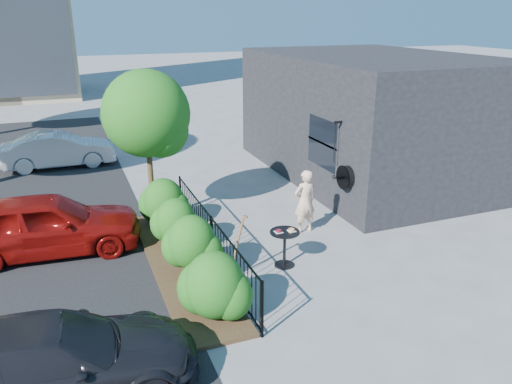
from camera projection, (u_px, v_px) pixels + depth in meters
name	position (u px, v px, depth m)	size (l,w,h in m)	color
ground	(274.00, 250.00, 11.75)	(120.00, 120.00, 0.00)	gray
shop_building	(371.00, 115.00, 16.89)	(6.22, 9.00, 4.00)	black
fence	(212.00, 238.00, 11.05)	(0.05, 6.05, 1.10)	black
planting_bed	(182.00, 265.00, 10.98)	(1.30, 6.00, 0.08)	#382616
shrubs	(184.00, 235.00, 10.88)	(1.10, 5.60, 1.24)	#255B14
patio_tree	(149.00, 119.00, 12.46)	(2.20, 2.20, 3.94)	#3F2B19
cafe_table	(285.00, 242.00, 10.85)	(0.66, 0.66, 0.88)	black
woman	(305.00, 201.00, 12.48)	(0.60, 0.39, 1.64)	beige
shovel	(235.00, 251.00, 10.32)	(0.48, 0.18, 1.42)	brown
car_red	(46.00, 224.00, 11.41)	(1.69, 4.19, 1.43)	maroon
car_silver	(59.00, 150.00, 17.89)	(1.34, 3.84, 1.26)	silver
car_darkgrey	(51.00, 361.00, 7.10)	(1.70, 4.18, 1.21)	black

